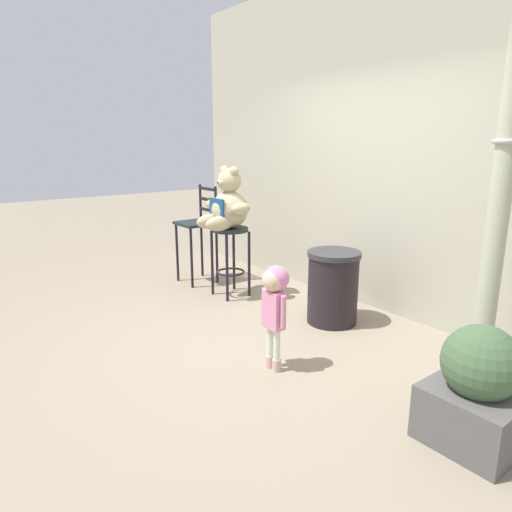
{
  "coord_description": "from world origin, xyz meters",
  "views": [
    {
      "loc": [
        3.01,
        -2.25,
        1.75
      ],
      "look_at": [
        -0.34,
        0.35,
        0.68
      ],
      "focal_mm": 32.0,
      "sensor_mm": 36.0,
      "label": 1
    }
  ],
  "objects": [
    {
      "name": "child_walking",
      "position": [
        0.5,
        -0.12,
        0.61
      ],
      "size": [
        0.27,
        0.21,
        0.84
      ],
      "rotation": [
        0.0,
        0.0,
        1.97
      ],
      "color": "#CBA6A1",
      "rests_on": "ground_plane"
    },
    {
      "name": "ground_plane",
      "position": [
        0.0,
        0.0,
        0.0
      ],
      "size": [
        24.0,
        24.0,
        0.0
      ],
      "primitive_type": "plane",
      "color": "gray"
    },
    {
      "name": "lamppost",
      "position": [
        1.55,
        1.03,
        1.21
      ],
      "size": [
        0.35,
        0.35,
        3.03
      ],
      "color": "#A3AF9C",
      "rests_on": "ground_plane"
    },
    {
      "name": "trash_bin",
      "position": [
        0.11,
        0.95,
        0.36
      ],
      "size": [
        0.52,
        0.52,
        0.72
      ],
      "color": "black",
      "rests_on": "ground_plane"
    },
    {
      "name": "bar_chair_empty",
      "position": [
        -1.89,
        0.62,
        0.7
      ],
      "size": [
        0.43,
        0.43,
        1.22
      ],
      "color": "#1D2728",
      "rests_on": "ground_plane"
    },
    {
      "name": "bar_stool_with_teddy",
      "position": [
        -1.18,
        0.63,
        0.57
      ],
      "size": [
        0.41,
        0.41,
        0.8
      ],
      "color": "#1D2728",
      "rests_on": "ground_plane"
    },
    {
      "name": "teddy_bear",
      "position": [
        -1.18,
        0.59,
        1.05
      ],
      "size": [
        0.65,
        0.58,
        0.69
      ],
      "color": "tan",
      "rests_on": "bar_stool_with_teddy"
    },
    {
      "name": "planter_with_shrub",
      "position": [
        1.91,
        0.24,
        0.34
      ],
      "size": [
        0.53,
        0.53,
        0.73
      ],
      "color": "#565352",
      "rests_on": "ground_plane"
    },
    {
      "name": "building_wall",
      "position": [
        0.0,
        1.77,
        1.75
      ],
      "size": [
        6.08,
        0.3,
        3.5
      ],
      "primitive_type": "cube",
      "color": "#B1AC97",
      "rests_on": "ground_plane"
    }
  ]
}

